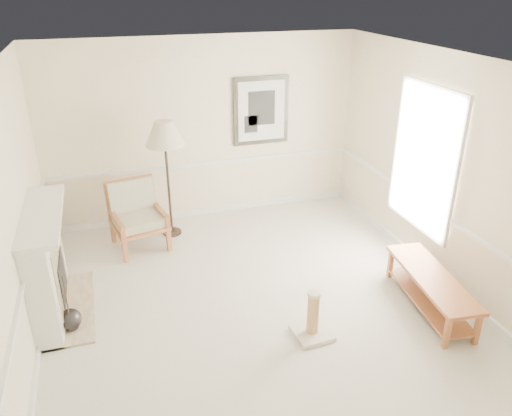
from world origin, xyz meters
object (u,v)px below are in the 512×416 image
at_px(scratching_post, 313,322).
at_px(armchair, 136,212).
at_px(floor_vase, 70,320).
at_px(bench, 431,286).
at_px(floor_lamp, 165,137).

bearing_deg(scratching_post, armchair, 121.10).
distance_m(floor_vase, scratching_post, 2.75).
xyz_separation_m(floor_vase, bench, (4.15, -0.85, 0.17)).
distance_m(floor_vase, bench, 4.24).
height_order(floor_vase, floor_lamp, floor_lamp).
bearing_deg(floor_lamp, floor_vase, -126.07).
bearing_deg(floor_vase, bench, -11.62).
height_order(floor_vase, bench, floor_vase).
bearing_deg(bench, armchair, 140.14).
relative_size(floor_vase, scratching_post, 1.27).
distance_m(floor_lamp, scratching_post, 3.42).
height_order(floor_vase, scratching_post, floor_vase).
height_order(armchair, bench, armchair).
bearing_deg(bench, floor_vase, 168.38).
xyz_separation_m(floor_vase, floor_lamp, (1.46, 2.01, 1.44)).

